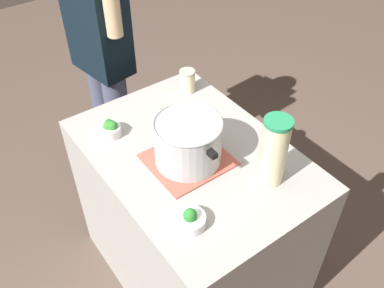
{
  "coord_description": "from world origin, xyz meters",
  "views": [
    {
      "loc": [
        -1.05,
        0.77,
        2.14
      ],
      "look_at": [
        0.0,
        0.0,
        0.95
      ],
      "focal_mm": 39.72,
      "sensor_mm": 36.0,
      "label": 1
    }
  ],
  "objects_px": {
    "broccoli_bowl_center": "(110,129)",
    "broccoli_bowl_front": "(190,219)",
    "mason_jar": "(187,81)",
    "lemonade_pitcher": "(274,151)",
    "person_cook": "(102,58)",
    "cooking_pot": "(188,141)"
  },
  "relations": [
    {
      "from": "mason_jar",
      "to": "broccoli_bowl_center",
      "type": "distance_m",
      "value": 0.48
    },
    {
      "from": "cooking_pot",
      "to": "mason_jar",
      "type": "distance_m",
      "value": 0.5
    },
    {
      "from": "cooking_pot",
      "to": "broccoli_bowl_front",
      "type": "height_order",
      "value": "cooking_pot"
    },
    {
      "from": "mason_jar",
      "to": "broccoli_bowl_front",
      "type": "distance_m",
      "value": 0.83
    },
    {
      "from": "broccoli_bowl_center",
      "to": "lemonade_pitcher",
      "type": "bearing_deg",
      "value": -147.99
    },
    {
      "from": "cooking_pot",
      "to": "lemonade_pitcher",
      "type": "bearing_deg",
      "value": -143.86
    },
    {
      "from": "broccoli_bowl_front",
      "to": "broccoli_bowl_center",
      "type": "distance_m",
      "value": 0.61
    },
    {
      "from": "lemonade_pitcher",
      "to": "mason_jar",
      "type": "bearing_deg",
      "value": -7.46
    },
    {
      "from": "cooking_pot",
      "to": "mason_jar",
      "type": "bearing_deg",
      "value": -35.23
    },
    {
      "from": "broccoli_bowl_center",
      "to": "person_cook",
      "type": "distance_m",
      "value": 0.66
    },
    {
      "from": "lemonade_pitcher",
      "to": "person_cook",
      "type": "bearing_deg",
      "value": 5.42
    },
    {
      "from": "broccoli_bowl_center",
      "to": "person_cook",
      "type": "relative_size",
      "value": 0.07
    },
    {
      "from": "broccoli_bowl_front",
      "to": "person_cook",
      "type": "height_order",
      "value": "person_cook"
    },
    {
      "from": "broccoli_bowl_front",
      "to": "broccoli_bowl_center",
      "type": "xyz_separation_m",
      "value": [
        0.61,
        -0.0,
        0.0
      ]
    },
    {
      "from": "lemonade_pitcher",
      "to": "person_cook",
      "type": "height_order",
      "value": "person_cook"
    },
    {
      "from": "cooking_pot",
      "to": "lemonade_pitcher",
      "type": "xyz_separation_m",
      "value": [
        -0.27,
        -0.2,
        0.04
      ]
    },
    {
      "from": "cooking_pot",
      "to": "mason_jar",
      "type": "xyz_separation_m",
      "value": [
        0.41,
        -0.29,
        -0.05
      ]
    },
    {
      "from": "broccoli_bowl_center",
      "to": "mason_jar",
      "type": "bearing_deg",
      "value": -81.51
    },
    {
      "from": "mason_jar",
      "to": "broccoli_bowl_front",
      "type": "height_order",
      "value": "mason_jar"
    },
    {
      "from": "broccoli_bowl_center",
      "to": "broccoli_bowl_front",
      "type": "bearing_deg",
      "value": 179.67
    },
    {
      "from": "cooking_pot",
      "to": "lemonade_pitcher",
      "type": "height_order",
      "value": "lemonade_pitcher"
    },
    {
      "from": "lemonade_pitcher",
      "to": "broccoli_bowl_center",
      "type": "bearing_deg",
      "value": 32.01
    }
  ]
}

